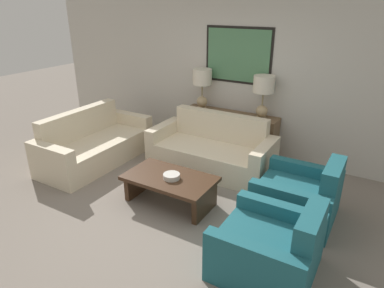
{
  "coord_description": "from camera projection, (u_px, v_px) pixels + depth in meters",
  "views": [
    {
      "loc": [
        2.28,
        -2.96,
        2.53
      ],
      "look_at": [
        0.0,
        0.91,
        0.65
      ],
      "focal_mm": 32.0,
      "sensor_mm": 36.0,
      "label": 1
    }
  ],
  "objects": [
    {
      "name": "decorative_bowl",
      "position": [
        172.0,
        176.0,
        4.44
      ],
      "size": [
        0.22,
        0.22,
        0.07
      ],
      "color": "beige",
      "rests_on": "coffee_table"
    },
    {
      "name": "couch_by_side",
      "position": [
        94.0,
        145.0,
        5.75
      ],
      "size": [
        0.88,
        1.97,
        0.86
      ],
      "color": "beige",
      "rests_on": "ground_plane"
    },
    {
      "name": "back_wall",
      "position": [
        238.0,
        77.0,
        5.85
      ],
      "size": [
        7.98,
        0.12,
        2.65
      ],
      "color": "beige",
      "rests_on": "ground_plane"
    },
    {
      "name": "console_table",
      "position": [
        229.0,
        134.0,
        6.0
      ],
      "size": [
        1.67,
        0.38,
        0.76
      ],
      "color": "brown",
      "rests_on": "ground_plane"
    },
    {
      "name": "table_lamp_right",
      "position": [
        263.0,
        90.0,
        5.41
      ],
      "size": [
        0.34,
        0.34,
        0.7
      ],
      "color": "tan",
      "rests_on": "console_table"
    },
    {
      "name": "table_lamp_left",
      "position": [
        202.0,
        82.0,
        5.93
      ],
      "size": [
        0.34,
        0.34,
        0.7
      ],
      "color": "tan",
      "rests_on": "console_table"
    },
    {
      "name": "ground_plane",
      "position": [
        156.0,
        214.0,
        4.4
      ],
      "size": [
        20.0,
        20.0,
        0.0
      ],
      "primitive_type": "plane",
      "color": "slate"
    },
    {
      "name": "armchair_near_camera",
      "position": [
        270.0,
        249.0,
        3.37
      ],
      "size": [
        0.95,
        0.92,
        0.82
      ],
      "color": "#1E5B66",
      "rests_on": "ground_plane"
    },
    {
      "name": "armchair_near_back_wall",
      "position": [
        299.0,
        197.0,
        4.26
      ],
      "size": [
        0.95,
        0.92,
        0.82
      ],
      "color": "#1E5B66",
      "rests_on": "ground_plane"
    },
    {
      "name": "coffee_table",
      "position": [
        170.0,
        184.0,
        4.54
      ],
      "size": [
        1.19,
        0.69,
        0.39
      ],
      "color": "#3D2616",
      "rests_on": "ground_plane"
    },
    {
      "name": "couch_by_back_wall",
      "position": [
        212.0,
        151.0,
        5.52
      ],
      "size": [
        1.97,
        0.88,
        0.86
      ],
      "color": "beige",
      "rests_on": "ground_plane"
    }
  ]
}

